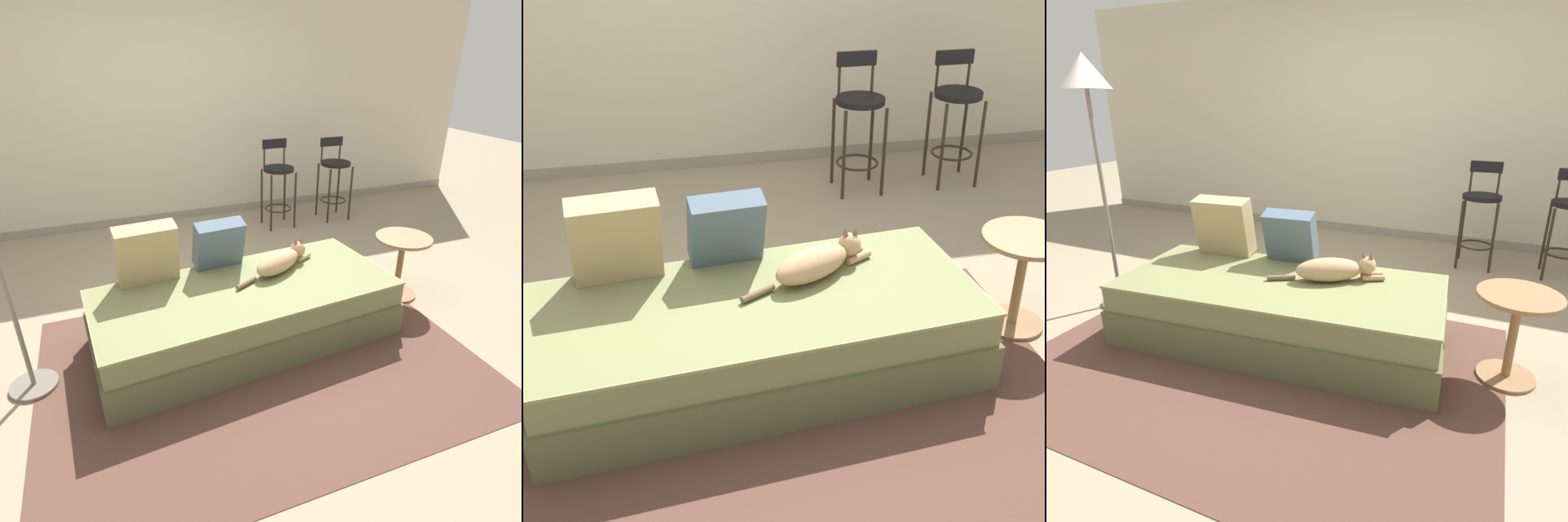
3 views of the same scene
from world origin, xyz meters
TOP-DOWN VIEW (x-y plane):
  - ground_plane at (0.00, 0.00)m, footprint 16.00×16.00m
  - wall_back_panel at (0.00, 2.25)m, footprint 8.00×0.10m
  - wall_baseboard_trim at (0.00, 2.20)m, footprint 8.00×0.02m
  - area_rug at (0.00, -0.70)m, footprint 2.76×2.00m
  - couch at (0.00, -0.40)m, footprint 2.13×1.07m
  - throw_pillow_corner at (-0.59, -0.10)m, footprint 0.42×0.25m
  - throw_pillow_middle at (-0.08, -0.06)m, footprint 0.37×0.25m
  - cat at (0.32, -0.26)m, footprint 0.70×0.38m
  - bar_stool_near_window at (1.08, 1.56)m, footprint 0.34×0.34m
  - bar_stool_by_doorway at (1.80, 1.56)m, footprint 0.34×0.34m
  - side_table at (1.38, -0.28)m, footprint 0.44×0.44m

SIDE VIEW (x-z plane):
  - ground_plane at x=0.00m, z-range 0.00..0.00m
  - area_rug at x=0.00m, z-range 0.00..0.01m
  - wall_baseboard_trim at x=0.00m, z-range 0.00..0.09m
  - couch at x=0.00m, z-range 0.00..0.42m
  - side_table at x=1.38m, z-range 0.08..0.60m
  - cat at x=0.32m, z-range 0.40..0.58m
  - bar_stool_near_window at x=1.08m, z-range 0.06..1.03m
  - bar_stool_by_doorway at x=1.80m, z-range 0.08..1.02m
  - throw_pillow_middle at x=-0.08m, z-range 0.42..0.79m
  - throw_pillow_corner at x=-0.59m, z-range 0.42..0.84m
  - wall_back_panel at x=0.00m, z-range 0.00..2.60m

